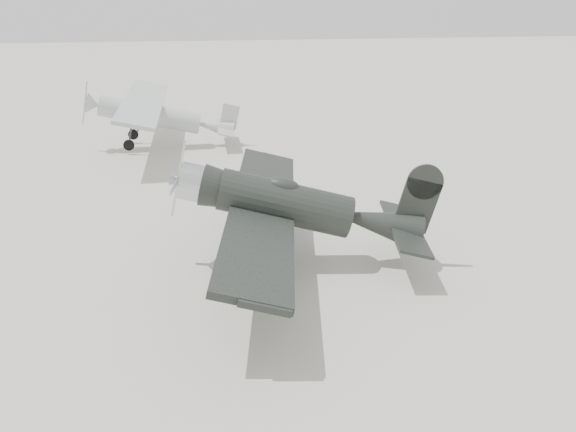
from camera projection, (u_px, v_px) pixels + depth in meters
name	position (u px, v px, depth m)	size (l,w,h in m)	color
ground	(335.00, 308.00, 16.23)	(160.00, 160.00, 0.00)	#ACAA98
lowwing_monoplane	(297.00, 207.00, 18.10)	(8.49, 11.86, 3.81)	black
highwing_monoplane	(156.00, 111.00, 31.07)	(8.30, 11.62, 3.32)	#AEB0B3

